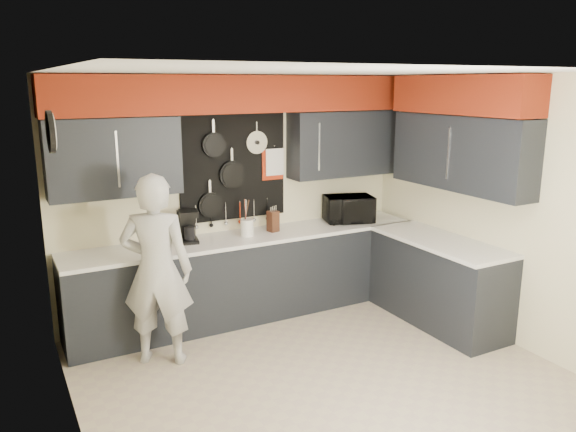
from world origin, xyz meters
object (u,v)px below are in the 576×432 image
utensil_crock (247,228)px  person (157,270)px  microwave (349,209)px  coffee_maker (188,225)px  knife_block (273,221)px

utensil_crock → person: (-1.13, -0.55, -0.13)m
utensil_crock → microwave: bearing=0.5°
microwave → utensil_crock: (-1.31, -0.01, -0.06)m
utensil_crock → coffee_maker: (-0.63, 0.08, 0.08)m
coffee_maker → person: (-0.51, -0.63, -0.21)m
utensil_crock → person: size_ratio=0.10×
microwave → knife_block: (-0.98, 0.02, -0.04)m
microwave → utensil_crock: bearing=-162.8°
knife_block → utensil_crock: bearing=173.5°
microwave → person: person is taller
knife_block → coffee_maker: 0.96m
microwave → person: 2.52m
knife_block → person: 1.58m
microwave → person: size_ratio=0.31×
knife_block → coffee_maker: (-0.95, 0.05, 0.06)m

